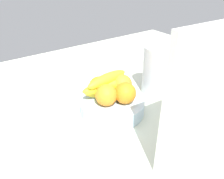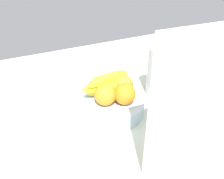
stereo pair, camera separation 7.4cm
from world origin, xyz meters
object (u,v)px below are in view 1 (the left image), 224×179
Objects in this scene: orange_front_left at (125,93)px; orange_center at (99,87)px; fruit_bowl at (112,106)px; cutting_board at (207,97)px; orange_front_right at (122,85)px; thermos_tumbler at (154,70)px; jar_lid at (34,117)px; banana_bunch at (107,86)px; orange_back_left at (106,95)px.

orange_center is at bearing -61.78° from orange_front_left.
cutting_board reaches higher than fruit_bowl.
orange_front_right is 16.35cm from thermos_tumbler.
fruit_bowl is 3.64× the size of jar_lid.
orange_front_right is at bearing -164.96° from fruit_bowl.
orange_back_left is at bearing 50.68° from banana_bunch.
orange_center is at bearing -5.89° from thermos_tumbler.
orange_front_right and orange_back_left have the same top height.
fruit_bowl is 22.76cm from thermos_tumbler.
orange_front_left is 6.36cm from orange_back_left.
thermos_tumbler reaches higher than orange_back_left.
cutting_board is (-7.14, 29.02, 15.52)cm from fruit_bowl.
cutting_board is at bearing 105.32° from orange_center.
jar_lid is at bearing -49.34° from cutting_board.
jar_lid is at bearing -26.78° from fruit_bowl.
orange_front_right is 1.00× the size of orange_center.
thermos_tumbler is (-24.82, -3.52, 0.81)cm from orange_back_left.
orange_front_left is at bearing 148.75° from jar_lid.
cutting_board is (-4.60, 25.06, 9.44)cm from orange_front_left.
orange_front_right is 0.38× the size of thermos_tumbler.
thermos_tumbler reaches higher than orange_center.
fruit_bowl is at bearing 5.88° from thermos_tumbler.
fruit_bowl is 33.67cm from cutting_board.
orange_back_left is 0.39× the size of banana_bunch.
orange_front_left is 7.15cm from banana_bunch.
cutting_board reaches higher than orange_front_left.
orange_front_right reaches higher than fruit_bowl.
orange_center reaches higher than jar_lid.
orange_front_right is (-2.73, -5.37, 0.00)cm from orange_front_left.
orange_front_left is at bearing 63.04° from orange_front_right.
cutting_board is (-1.87, 30.43, 9.44)cm from orange_front_right.
orange_front_left reaches higher than fruit_bowl.
orange_center is 0.20× the size of cutting_board.
thermos_tumbler is (-16.31, -0.81, 0.81)cm from orange_front_right.
fruit_bowl is 26.58cm from jar_lid.
banana_bunch is (2.49, -6.67, 0.59)cm from orange_front_left.
thermos_tumbler is (-19.04, -6.18, 0.81)cm from orange_front_left.
banana_bunch is 0.99× the size of thermos_tumbler.
fruit_bowl is at bearing 89.07° from banana_bunch.
banana_bunch is (5.22, -1.30, 0.59)cm from orange_front_right.
orange_back_left is 0.20× the size of cutting_board.
orange_front_left is 6.03cm from orange_front_right.
orange_front_right is at bearing 2.84° from thermos_tumbler.
orange_back_left is (3.25, 1.30, 6.08)cm from fruit_bowl.
orange_front_right and orange_center have the same top height.
orange_back_left is 25.08cm from thermos_tumbler.
cutting_board is at bearing 102.60° from banana_bunch.
cutting_board is at bearing 103.82° from fruit_bowl.
orange_front_right is 8.93cm from orange_back_left.
fruit_bowl is 3.09× the size of orange_back_left.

